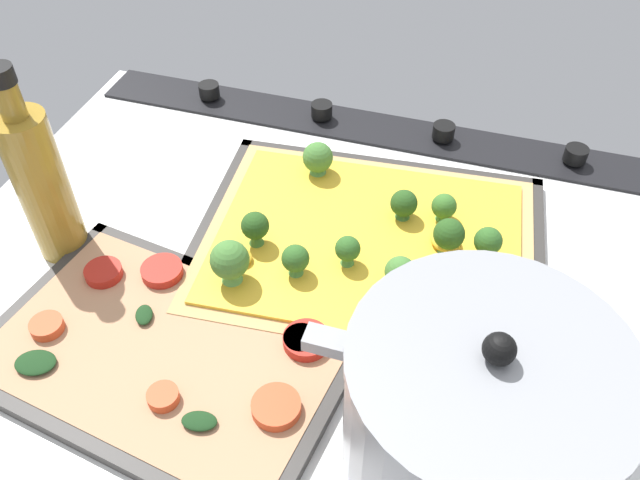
{
  "coord_description": "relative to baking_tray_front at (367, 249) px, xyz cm",
  "views": [
    {
      "loc": [
        -13.46,
        41.54,
        50.44
      ],
      "look_at": [
        -0.14,
        -1.4,
        5.79
      ],
      "focal_mm": 36.87,
      "sensor_mm": 36.0,
      "label": 1
    }
  ],
  "objects": [
    {
      "name": "cooking_pot",
      "position": [
        -13.58,
        19.29,
        5.83
      ],
      "size": [
        28.17,
        21.39,
        14.69
      ],
      "color": "gray",
      "rests_on": "ground_plane"
    },
    {
      "name": "oil_bottle",
      "position": [
        31.19,
        8.97,
        8.65
      ],
      "size": [
        5.11,
        5.11,
        21.75
      ],
      "color": "olive",
      "rests_on": "ground_plane"
    },
    {
      "name": "veggie_pizza_back",
      "position": [
        13.92,
        18.47,
        0.75
      ],
      "size": [
        32.89,
        23.57,
        1.9
      ],
      "color": "tan",
      "rests_on": "baking_tray_back"
    },
    {
      "name": "baking_tray_front",
      "position": [
        0.0,
        0.0,
        0.0
      ],
      "size": [
        39.0,
        32.62,
        1.3
      ],
      "color": "#33302D",
      "rests_on": "ground_plane"
    },
    {
      "name": "baking_tray_back",
      "position": [
        14.25,
        18.81,
        0.02
      ],
      "size": [
        35.62,
        26.3,
        1.3
      ],
      "color": "#33302D",
      "rests_on": "ground_plane"
    },
    {
      "name": "ground_plane",
      "position": [
        3.74,
        6.8,
        -1.86
      ],
      "size": [
        80.76,
        64.32,
        3.0
      ],
      "primitive_type": "cube",
      "color": "white"
    },
    {
      "name": "stove_control_panel",
      "position": [
        3.74,
        -21.86,
        0.19
      ],
      "size": [
        77.53,
        7.0,
        2.6
      ],
      "color": "black",
      "rests_on": "ground_plane"
    },
    {
      "name": "broccoli_pizza",
      "position": [
        0.25,
        0.37,
        1.42
      ],
      "size": [
        36.41,
        30.03,
        6.15
      ],
      "color": "tan",
      "rests_on": "baking_tray_front"
    }
  ]
}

